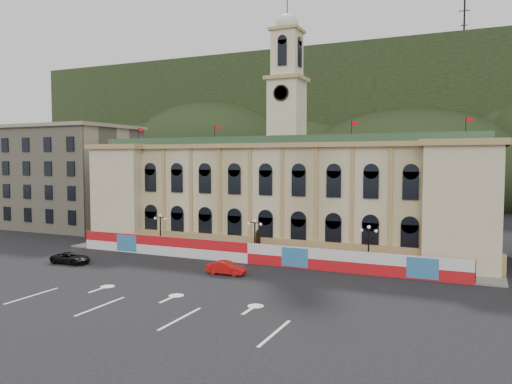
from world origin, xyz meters
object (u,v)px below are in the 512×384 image
at_px(lamp_center, 255,236).
at_px(red_sedan, 226,268).
at_px(black_suv, 71,258).
at_px(statue, 258,250).

relative_size(lamp_center, red_sedan, 1.18).
relative_size(red_sedan, black_suv, 0.88).
xyz_separation_m(lamp_center, black_suv, (-19.41, -10.76, -2.40)).
bearing_deg(red_sedan, lamp_center, -0.67).
height_order(lamp_center, red_sedan, lamp_center).
height_order(statue, red_sedan, statue).
bearing_deg(lamp_center, black_suv, -151.01).
bearing_deg(statue, red_sedan, -88.35).
xyz_separation_m(red_sedan, black_suv, (-19.67, -2.66, -0.04)).
height_order(statue, black_suv, statue).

